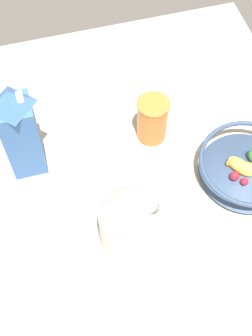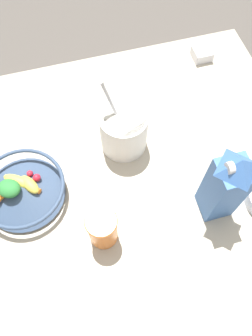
% 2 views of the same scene
% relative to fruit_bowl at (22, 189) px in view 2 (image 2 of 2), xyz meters
% --- Properties ---
extents(ground_plane, '(6.00, 6.00, 0.00)m').
position_rel_fruit_bowl_xyz_m(ground_plane, '(0.06, 0.29, -0.07)').
color(ground_plane, '#4C4742').
extents(countertop, '(0.96, 0.96, 0.03)m').
position_rel_fruit_bowl_xyz_m(countertop, '(0.06, 0.29, -0.05)').
color(countertop, '#B2A893').
rests_on(countertop, ground_plane).
extents(fruit_bowl, '(0.22, 0.22, 0.08)m').
position_rel_fruit_bowl_xyz_m(fruit_bowl, '(0.00, 0.00, 0.00)').
color(fruit_bowl, '#384C6B').
rests_on(fruit_bowl, countertop).
extents(milk_carton, '(0.07, 0.07, 0.24)m').
position_rel_fruit_bowl_xyz_m(milk_carton, '(0.16, 0.45, 0.09)').
color(milk_carton, '#3D6BB2').
rests_on(milk_carton, countertop).
extents(yogurt_tub, '(0.12, 0.12, 0.23)m').
position_rel_fruit_bowl_xyz_m(yogurt_tub, '(-0.08, 0.28, 0.04)').
color(yogurt_tub, white).
rests_on(yogurt_tub, countertop).
extents(drinking_cup, '(0.07, 0.07, 0.12)m').
position_rel_fruit_bowl_xyz_m(drinking_cup, '(0.16, 0.17, 0.03)').
color(drinking_cup, orange).
rests_on(drinking_cup, countertop).
extents(spice_jar, '(0.06, 0.06, 0.03)m').
position_rel_fruit_bowl_xyz_m(spice_jar, '(-0.33, 0.61, -0.02)').
color(spice_jar, silver).
rests_on(spice_jar, countertop).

